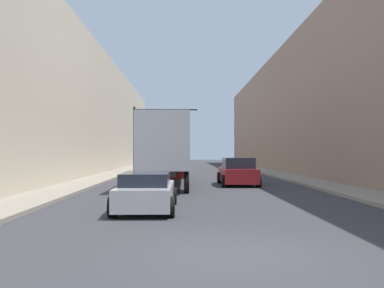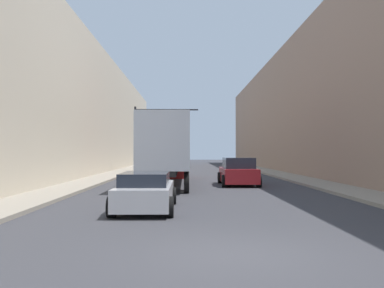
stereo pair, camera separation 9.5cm
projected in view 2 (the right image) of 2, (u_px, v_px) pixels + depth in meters
The scene contains 9 objects.
ground_plane at pixel (231, 255), 8.27m from camera, with size 200.00×200.00×0.00m, color #38383D.
sidewalk_right at pixel (275, 173), 38.35m from camera, with size 2.23×80.00×0.15m.
sidewalk_left at pixel (117, 173), 38.17m from camera, with size 2.23×80.00×0.15m.
building_right at pixel (320, 107), 38.52m from camera, with size 6.00×80.00×12.01m.
building_left at pixel (71, 112), 38.21m from camera, with size 6.00×80.00×11.16m.
semi_truck at pixel (168, 148), 26.44m from camera, with size 2.56×14.29×3.91m.
sedan_car at pixel (146, 192), 14.60m from camera, with size 2.00×4.61×1.29m.
suv_car at pixel (238, 172), 25.45m from camera, with size 2.19×4.42×1.64m.
traffic_signal_gantry at pixel (150, 127), 41.28m from camera, with size 6.20×0.35×6.37m.
Camera 2 is at (-0.87, -8.29, 1.99)m, focal length 40.00 mm.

